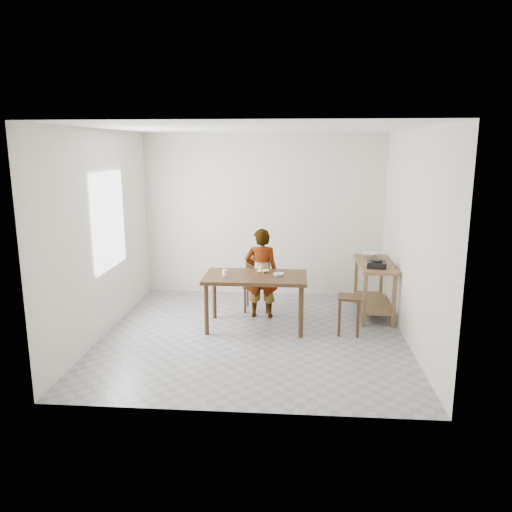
# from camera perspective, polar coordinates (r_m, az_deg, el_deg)

# --- Properties ---
(floor) EXTENTS (4.00, 4.00, 0.04)m
(floor) POSITION_cam_1_polar(r_m,az_deg,el_deg) (6.79, -0.27, -9.16)
(floor) COLOR gray
(floor) RESTS_ON ground
(ceiling) EXTENTS (4.00, 4.00, 0.04)m
(ceiling) POSITION_cam_1_polar(r_m,az_deg,el_deg) (6.32, -0.30, 14.61)
(ceiling) COLOR white
(ceiling) RESTS_ON wall_back
(wall_back) EXTENTS (4.00, 0.04, 2.70)m
(wall_back) POSITION_cam_1_polar(r_m,az_deg,el_deg) (8.41, 0.88, 4.69)
(wall_back) COLOR silver
(wall_back) RESTS_ON ground
(wall_front) EXTENTS (4.00, 0.04, 2.70)m
(wall_front) POSITION_cam_1_polar(r_m,az_deg,el_deg) (4.45, -2.46, -2.25)
(wall_front) COLOR silver
(wall_front) RESTS_ON ground
(wall_left) EXTENTS (0.04, 4.00, 2.70)m
(wall_left) POSITION_cam_1_polar(r_m,az_deg,el_deg) (6.88, -17.30, 2.42)
(wall_left) COLOR silver
(wall_left) RESTS_ON ground
(wall_right) EXTENTS (0.04, 4.00, 2.70)m
(wall_right) POSITION_cam_1_polar(r_m,az_deg,el_deg) (6.57, 17.58, 1.94)
(wall_right) COLOR silver
(wall_right) RESTS_ON ground
(window_pane) EXTENTS (0.02, 1.10, 1.30)m
(window_pane) POSITION_cam_1_polar(r_m,az_deg,el_deg) (7.03, -16.40, 3.91)
(window_pane) COLOR white
(window_pane) RESTS_ON wall_left
(dining_table) EXTENTS (1.40, 0.80, 0.75)m
(dining_table) POSITION_cam_1_polar(r_m,az_deg,el_deg) (6.94, -0.07, -5.22)
(dining_table) COLOR #3C2513
(dining_table) RESTS_ON floor
(prep_counter) EXTENTS (0.50, 1.20, 0.80)m
(prep_counter) POSITION_cam_1_polar(r_m,az_deg,el_deg) (7.68, 13.30, -3.64)
(prep_counter) COLOR brown
(prep_counter) RESTS_ON floor
(child) EXTENTS (0.49, 0.32, 1.33)m
(child) POSITION_cam_1_polar(r_m,az_deg,el_deg) (7.29, 0.62, -1.98)
(child) COLOR silver
(child) RESTS_ON floor
(dining_chair) EXTENTS (0.40, 0.40, 0.80)m
(dining_chair) POSITION_cam_1_polar(r_m,az_deg,el_deg) (7.67, 0.10, -3.31)
(dining_chair) COLOR #3C2513
(dining_chair) RESTS_ON floor
(stool) EXTENTS (0.33, 0.33, 0.53)m
(stool) POSITION_cam_1_polar(r_m,az_deg,el_deg) (6.86, 10.56, -6.64)
(stool) COLOR #3C2513
(stool) RESTS_ON floor
(glass_tumbler) EXTENTS (0.08, 0.08, 0.09)m
(glass_tumbler) POSITION_cam_1_polar(r_m,az_deg,el_deg) (6.82, -3.54, -1.91)
(glass_tumbler) COLOR silver
(glass_tumbler) RESTS_ON dining_table
(small_bowl) EXTENTS (0.15, 0.15, 0.04)m
(small_bowl) POSITION_cam_1_polar(r_m,az_deg,el_deg) (6.80, 2.58, -2.14)
(small_bowl) COLOR silver
(small_bowl) RESTS_ON dining_table
(banana) EXTENTS (0.20, 0.15, 0.07)m
(banana) POSITION_cam_1_polar(r_m,az_deg,el_deg) (6.96, 0.78, -1.68)
(banana) COLOR gold
(banana) RESTS_ON dining_table
(serving_bowl) EXTENTS (0.31, 0.31, 0.06)m
(serving_bowl) POSITION_cam_1_polar(r_m,az_deg,el_deg) (7.98, 12.77, 0.18)
(serving_bowl) COLOR silver
(serving_bowl) RESTS_ON prep_counter
(gas_burner) EXTENTS (0.30, 0.30, 0.09)m
(gas_burner) POSITION_cam_1_polar(r_m,az_deg,el_deg) (7.27, 13.62, -0.93)
(gas_burner) COLOR black
(gas_burner) RESTS_ON prep_counter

